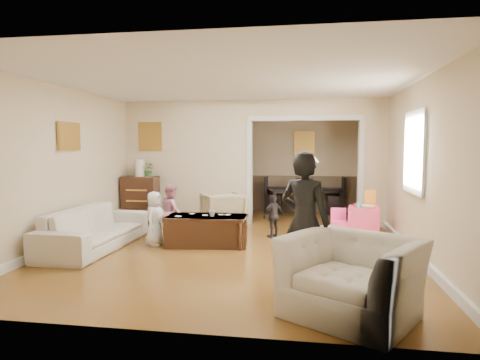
% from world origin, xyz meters
% --- Properties ---
extents(floor, '(7.00, 7.00, 0.00)m').
position_xyz_m(floor, '(0.00, 0.00, 0.00)').
color(floor, olive).
rests_on(floor, ground).
extents(partition_left, '(2.75, 0.18, 2.60)m').
position_xyz_m(partition_left, '(-1.38, 1.80, 1.30)').
color(partition_left, beige).
rests_on(partition_left, ground).
extents(partition_right, '(0.55, 0.18, 2.60)m').
position_xyz_m(partition_right, '(2.48, 1.80, 1.30)').
color(partition_right, beige).
rests_on(partition_right, ground).
extents(partition_header, '(2.22, 0.18, 0.35)m').
position_xyz_m(partition_header, '(1.10, 1.80, 2.42)').
color(partition_header, beige).
rests_on(partition_header, partition_right).
extents(window_pane, '(0.03, 0.95, 1.10)m').
position_xyz_m(window_pane, '(2.73, -0.40, 1.55)').
color(window_pane, white).
rests_on(window_pane, ground).
extents(framed_art_partition, '(0.45, 0.03, 0.55)m').
position_xyz_m(framed_art_partition, '(-2.20, 1.70, 1.85)').
color(framed_art_partition, brown).
rests_on(framed_art_partition, partition_left).
extents(framed_art_sofa_wall, '(0.03, 0.55, 0.40)m').
position_xyz_m(framed_art_sofa_wall, '(-2.71, -0.60, 1.80)').
color(framed_art_sofa_wall, brown).
extents(framed_art_alcove, '(0.45, 0.03, 0.55)m').
position_xyz_m(framed_art_alcove, '(1.10, 3.44, 1.70)').
color(framed_art_alcove, brown).
extents(sofa, '(0.92, 2.25, 0.65)m').
position_xyz_m(sofa, '(-2.20, -0.79, 0.33)').
color(sofa, beige).
rests_on(sofa, ground).
extents(armchair_back, '(1.05, 1.05, 0.71)m').
position_xyz_m(armchair_back, '(-0.51, 1.22, 0.35)').
color(armchair_back, tan).
rests_on(armchair_back, ground).
extents(armchair_front, '(1.55, 1.50, 0.77)m').
position_xyz_m(armchair_front, '(1.57, -2.89, 0.38)').
color(armchair_front, beige).
rests_on(armchair_front, ground).
extents(dresser, '(0.73, 0.41, 1.00)m').
position_xyz_m(dresser, '(-2.33, 1.42, 0.50)').
color(dresser, '#321A0F').
rests_on(dresser, ground).
extents(table_lamp, '(0.22, 0.22, 0.36)m').
position_xyz_m(table_lamp, '(-2.33, 1.42, 1.18)').
color(table_lamp, beige).
rests_on(table_lamp, dresser).
extents(potted_plant, '(0.25, 0.22, 0.28)m').
position_xyz_m(potted_plant, '(-2.13, 1.42, 1.14)').
color(potted_plant, '#3B7132').
rests_on(potted_plant, dresser).
extents(coffee_table, '(1.38, 0.79, 0.49)m').
position_xyz_m(coffee_table, '(-0.48, -0.30, 0.25)').
color(coffee_table, '#391E12').
rests_on(coffee_table, ground).
extents(coffee_cup, '(0.12, 0.12, 0.10)m').
position_xyz_m(coffee_cup, '(-0.38, -0.35, 0.54)').
color(coffee_cup, silver).
rests_on(coffee_cup, coffee_table).
extents(play_table, '(0.62, 0.62, 0.52)m').
position_xyz_m(play_table, '(2.19, 0.85, 0.26)').
color(play_table, '#E33B67').
rests_on(play_table, ground).
extents(cereal_box, '(0.21, 0.10, 0.30)m').
position_xyz_m(cereal_box, '(2.31, 0.95, 0.67)').
color(cereal_box, yellow).
rests_on(cereal_box, play_table).
extents(cyan_cup, '(0.08, 0.08, 0.08)m').
position_xyz_m(cyan_cup, '(2.09, 0.80, 0.56)').
color(cyan_cup, '#29CFC2').
rests_on(cyan_cup, play_table).
extents(toy_block, '(0.09, 0.08, 0.05)m').
position_xyz_m(toy_block, '(2.07, 0.97, 0.55)').
color(toy_block, red).
rests_on(toy_block, play_table).
extents(play_bowl, '(0.25, 0.25, 0.05)m').
position_xyz_m(play_bowl, '(2.24, 0.73, 0.55)').
color(play_bowl, silver).
rests_on(play_bowl, play_table).
extents(dining_table, '(1.96, 1.38, 0.62)m').
position_xyz_m(dining_table, '(1.11, 3.24, 0.31)').
color(dining_table, black).
rests_on(dining_table, ground).
extents(adult_person, '(0.69, 0.59, 1.59)m').
position_xyz_m(adult_person, '(1.12, -2.27, 0.79)').
color(adult_person, black).
rests_on(adult_person, ground).
extents(child_kneel_a, '(0.31, 0.46, 0.90)m').
position_xyz_m(child_kneel_a, '(-1.33, -0.45, 0.45)').
color(child_kneel_a, silver).
rests_on(child_kneel_a, ground).
extents(child_kneel_b, '(0.54, 0.59, 0.98)m').
position_xyz_m(child_kneel_b, '(-1.18, 0.00, 0.49)').
color(child_kneel_b, pink).
rests_on(child_kneel_b, ground).
extents(child_toddler, '(0.45, 0.46, 0.78)m').
position_xyz_m(child_toddler, '(0.57, 0.45, 0.39)').
color(child_toddler, black).
rests_on(child_toddler, ground).
extents(craft_papers, '(0.89, 0.39, 0.00)m').
position_xyz_m(craft_papers, '(-0.54, -0.24, 0.49)').
color(craft_papers, white).
rests_on(craft_papers, coffee_table).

